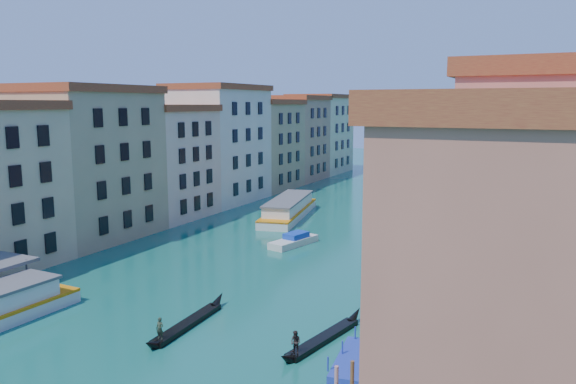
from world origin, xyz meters
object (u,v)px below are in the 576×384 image
object	(u,v)px
gondola_right	(322,337)
blue_dock	(370,363)
vaporetto_far	(289,208)
gondola_fore	(188,322)

from	to	relation	value
gondola_right	blue_dock	size ratio (longest dim) A/B	1.57
vaporetto_far	gondola_fore	distance (m)	44.58
gondola_fore	gondola_right	world-z (taller)	gondola_fore
vaporetto_far	gondola_right	world-z (taller)	vaporetto_far
vaporetto_far	gondola_fore	xyz separation A→B (m)	(11.50, -43.06, -1.00)
vaporetto_far	blue_dock	size ratio (longest dim) A/B	3.00
gondola_right	blue_dock	xyz separation A→B (m)	(4.40, -2.28, -0.15)
vaporetto_far	blue_dock	bearing A→B (deg)	-70.39
vaporetto_far	blue_dock	world-z (taller)	vaporetto_far
gondola_fore	blue_dock	world-z (taller)	gondola_fore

